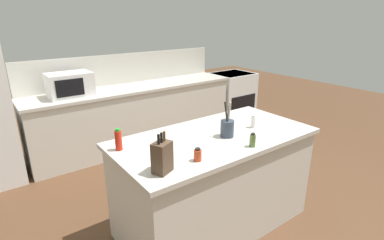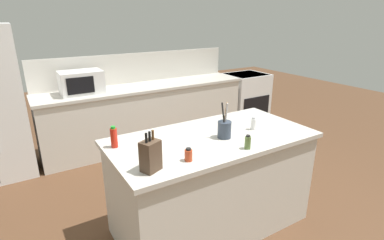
{
  "view_description": "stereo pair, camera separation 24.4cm",
  "coord_description": "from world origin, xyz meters",
  "px_view_note": "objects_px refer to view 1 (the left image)",
  "views": [
    {
      "loc": [
        -1.65,
        -1.87,
        1.96
      ],
      "look_at": [
        0.0,
        0.35,
        0.99
      ],
      "focal_mm": 28.0,
      "sensor_mm": 36.0,
      "label": 1
    },
    {
      "loc": [
        -1.44,
        -2.01,
        1.96
      ],
      "look_at": [
        0.0,
        0.35,
        0.99
      ],
      "focal_mm": 28.0,
      "sensor_mm": 36.0,
      "label": 2
    }
  ],
  "objects_px": {
    "knife_block": "(162,157)",
    "range_oven": "(232,96)",
    "spice_jar_paprika": "(198,155)",
    "spice_jar_oregano": "(253,140)",
    "hot_sauce_bottle": "(118,140)",
    "salt_shaker": "(253,122)",
    "utensil_crock": "(227,128)",
    "microwave": "(70,85)"
  },
  "relations": [
    {
      "from": "knife_block",
      "to": "range_oven",
      "type": "bearing_deg",
      "value": 15.56
    },
    {
      "from": "knife_block",
      "to": "spice_jar_paprika",
      "type": "relative_size",
      "value": 2.86
    },
    {
      "from": "range_oven",
      "to": "spice_jar_oregano",
      "type": "height_order",
      "value": "spice_jar_oregano"
    },
    {
      "from": "knife_block",
      "to": "hot_sauce_bottle",
      "type": "height_order",
      "value": "knife_block"
    },
    {
      "from": "spice_jar_paprika",
      "to": "salt_shaker",
      "type": "bearing_deg",
      "value": 15.41
    },
    {
      "from": "salt_shaker",
      "to": "spice_jar_paprika",
      "type": "distance_m",
      "value": 0.88
    },
    {
      "from": "hot_sauce_bottle",
      "to": "spice_jar_paprika",
      "type": "height_order",
      "value": "hot_sauce_bottle"
    },
    {
      "from": "utensil_crock",
      "to": "spice_jar_paprika",
      "type": "bearing_deg",
      "value": -156.32
    },
    {
      "from": "utensil_crock",
      "to": "knife_block",
      "type": "bearing_deg",
      "value": -165.37
    },
    {
      "from": "microwave",
      "to": "utensil_crock",
      "type": "height_order",
      "value": "utensil_crock"
    },
    {
      "from": "microwave",
      "to": "hot_sauce_bottle",
      "type": "distance_m",
      "value": 1.98
    },
    {
      "from": "spice_jar_paprika",
      "to": "microwave",
      "type": "bearing_deg",
      "value": 94.9
    },
    {
      "from": "knife_block",
      "to": "salt_shaker",
      "type": "xyz_separation_m",
      "value": [
        1.15,
        0.22,
        -0.06
      ]
    },
    {
      "from": "range_oven",
      "to": "spice_jar_oregano",
      "type": "distance_m",
      "value": 3.44
    },
    {
      "from": "spice_jar_oregano",
      "to": "spice_jar_paprika",
      "type": "distance_m",
      "value": 0.52
    },
    {
      "from": "range_oven",
      "to": "utensil_crock",
      "type": "relative_size",
      "value": 2.87
    },
    {
      "from": "range_oven",
      "to": "knife_block",
      "type": "bearing_deg",
      "value": -140.86
    },
    {
      "from": "range_oven",
      "to": "salt_shaker",
      "type": "xyz_separation_m",
      "value": [
        -1.9,
        -2.26,
        0.53
      ]
    },
    {
      "from": "hot_sauce_bottle",
      "to": "knife_block",
      "type": "bearing_deg",
      "value": -79.49
    },
    {
      "from": "spice_jar_oregano",
      "to": "knife_block",
      "type": "bearing_deg",
      "value": 174.59
    },
    {
      "from": "knife_block",
      "to": "spice_jar_paprika",
      "type": "height_order",
      "value": "knife_block"
    },
    {
      "from": "range_oven",
      "to": "spice_jar_paprika",
      "type": "distance_m",
      "value": 3.75
    },
    {
      "from": "range_oven",
      "to": "spice_jar_paprika",
      "type": "bearing_deg",
      "value": -137.84
    },
    {
      "from": "knife_block",
      "to": "spice_jar_oregano",
      "type": "xyz_separation_m",
      "value": [
        0.81,
        -0.08,
        -0.06
      ]
    },
    {
      "from": "microwave",
      "to": "salt_shaker",
      "type": "bearing_deg",
      "value": -64.76
    },
    {
      "from": "microwave",
      "to": "spice_jar_paprika",
      "type": "bearing_deg",
      "value": -85.1
    },
    {
      "from": "range_oven",
      "to": "microwave",
      "type": "xyz_separation_m",
      "value": [
        -2.96,
        0.0,
        0.63
      ]
    },
    {
      "from": "utensil_crock",
      "to": "range_oven",
      "type": "bearing_deg",
      "value": 45.24
    },
    {
      "from": "utensil_crock",
      "to": "hot_sauce_bottle",
      "type": "distance_m",
      "value": 0.94
    },
    {
      "from": "hot_sauce_bottle",
      "to": "utensil_crock",
      "type": "bearing_deg",
      "value": -19.02
    },
    {
      "from": "utensil_crock",
      "to": "salt_shaker",
      "type": "distance_m",
      "value": 0.35
    },
    {
      "from": "spice_jar_oregano",
      "to": "hot_sauce_bottle",
      "type": "height_order",
      "value": "hot_sauce_bottle"
    },
    {
      "from": "knife_block",
      "to": "hot_sauce_bottle",
      "type": "xyz_separation_m",
      "value": [
        -0.1,
        0.51,
        -0.03
      ]
    },
    {
      "from": "knife_block",
      "to": "hot_sauce_bottle",
      "type": "bearing_deg",
      "value": 76.93
    },
    {
      "from": "utensil_crock",
      "to": "spice_jar_oregano",
      "type": "bearing_deg",
      "value": -86.04
    },
    {
      "from": "spice_jar_oregano",
      "to": "hot_sauce_bottle",
      "type": "bearing_deg",
      "value": 146.97
    },
    {
      "from": "microwave",
      "to": "spice_jar_oregano",
      "type": "height_order",
      "value": "microwave"
    },
    {
      "from": "spice_jar_paprika",
      "to": "knife_block",
      "type": "bearing_deg",
      "value": 177.91
    },
    {
      "from": "knife_block",
      "to": "spice_jar_paprika",
      "type": "distance_m",
      "value": 0.3
    },
    {
      "from": "utensil_crock",
      "to": "spice_jar_paprika",
      "type": "relative_size",
      "value": 3.16
    },
    {
      "from": "salt_shaker",
      "to": "spice_jar_paprika",
      "type": "height_order",
      "value": "salt_shaker"
    },
    {
      "from": "range_oven",
      "to": "microwave",
      "type": "bearing_deg",
      "value": 180.0
    }
  ]
}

